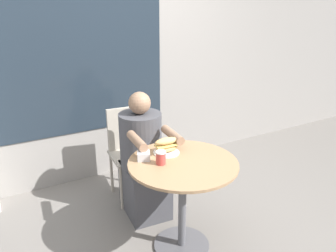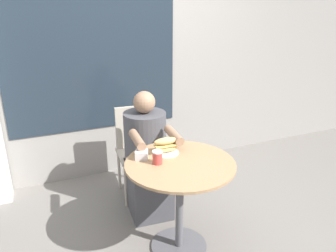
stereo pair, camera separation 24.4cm
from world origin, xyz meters
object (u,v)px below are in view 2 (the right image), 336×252
at_px(seated_diner, 147,162).
at_px(drink_cup, 157,157).
at_px(diner_chair, 136,143).
at_px(cafe_table, 180,186).
at_px(sandwich_on_plate, 166,146).

relative_size(seated_diner, drink_cup, 11.57).
height_order(diner_chair, seated_diner, seated_diner).
distance_m(diner_chair, seated_diner, 0.35).
relative_size(diner_chair, seated_diner, 0.78).
xyz_separation_m(cafe_table, sandwich_on_plate, (-0.03, 0.19, 0.25)).
xyz_separation_m(cafe_table, seated_diner, (-0.05, 0.59, -0.07)).
xyz_separation_m(diner_chair, seated_diner, (-0.01, -0.35, -0.05)).
bearing_deg(seated_diner, cafe_table, 99.05).
bearing_deg(drink_cup, diner_chair, 82.49).
relative_size(diner_chair, drink_cup, 9.05).
distance_m(diner_chair, drink_cup, 0.94).
bearing_deg(diner_chair, cafe_table, 96.74).
bearing_deg(sandwich_on_plate, drink_cup, -131.06).
relative_size(cafe_table, diner_chair, 0.91).
bearing_deg(diner_chair, drink_cup, 87.03).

